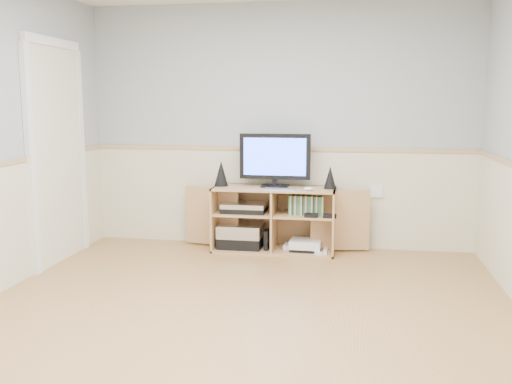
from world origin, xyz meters
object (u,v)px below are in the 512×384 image
media_cabinet (275,217)px  keyboard (280,189)px  game_consoles (305,245)px  monitor (275,158)px

media_cabinet → keyboard: (0.08, -0.19, 0.32)m
game_consoles → monitor: bearing=169.1°
media_cabinet → game_consoles: size_ratio=4.25×
keyboard → game_consoles: bearing=28.7°
keyboard → media_cabinet: bearing=112.2°
monitor → keyboard: (0.08, -0.19, -0.29)m
monitor → keyboard: size_ratio=2.33×
monitor → game_consoles: (0.32, -0.06, -0.87)m
monitor → game_consoles: monitor is taller
media_cabinet → keyboard: keyboard is taller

